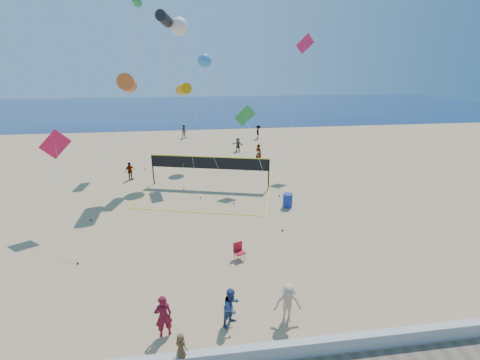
{
  "coord_description": "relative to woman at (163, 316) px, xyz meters",
  "views": [
    {
      "loc": [
        -0.25,
        -10.89,
        9.41
      ],
      "look_at": [
        1.47,
        2.0,
        4.64
      ],
      "focal_mm": 24.0,
      "sensor_mm": 36.0,
      "label": 1
    }
  ],
  "objects": [
    {
      "name": "toddler",
      "position": [
        0.69,
        -1.55,
        0.18
      ],
      "size": [
        0.51,
        0.47,
        0.88
      ],
      "primitive_type": "imported",
      "rotation": [
        0.0,
        0.0,
        2.54
      ],
      "color": "brown",
      "rests_on": "seawall"
    },
    {
      "name": "kite_5",
      "position": [
        10.99,
        19.54,
        9.45
      ],
      "size": [
        4.78,
        8.16,
        11.85
      ],
      "rotation": [
        0.0,
        0.0,
        0.33
      ],
      "color": "#C71D4F",
      "rests_on": "ground"
    },
    {
      "name": "far_person_4",
      "position": [
        9.4,
        31.41,
        0.01
      ],
      "size": [
        0.79,
        1.21,
        1.76
      ],
      "primitive_type": "imported",
      "rotation": [
        0.0,
        0.0,
        1.45
      ],
      "color": "gray",
      "rests_on": "ground"
    },
    {
      "name": "kite_3",
      "position": [
        -6.56,
        9.67,
        3.95
      ],
      "size": [
        2.92,
        4.96,
        5.91
      ],
      "rotation": [
        0.0,
        0.0,
        0.22
      ],
      "color": "#DD1443",
      "rests_on": "ground"
    },
    {
      "name": "bystander_a",
      "position": [
        2.49,
        0.21,
        -0.07
      ],
      "size": [
        0.97,
        0.96,
        1.59
      ],
      "primitive_type": "imported",
      "rotation": [
        0.0,
        0.0,
        0.74
      ],
      "color": "navy",
      "rests_on": "ground"
    },
    {
      "name": "kite_6",
      "position": [
        0.42,
        20.02,
        11.34
      ],
      "size": [
        1.76,
        6.52,
        12.93
      ],
      "rotation": [
        0.0,
        0.0,
        0.27
      ],
      "color": "white",
      "rests_on": "ground"
    },
    {
      "name": "bystander_b",
      "position": [
        4.63,
        0.09,
        -0.04
      ],
      "size": [
        1.11,
        0.7,
        1.65
      ],
      "primitive_type": "imported",
      "rotation": [
        0.0,
        0.0,
        -0.08
      ],
      "color": "tan",
      "rests_on": "ground"
    },
    {
      "name": "woman",
      "position": [
        0.0,
        0.0,
        0.0
      ],
      "size": [
        0.73,
        0.59,
        1.73
      ],
      "primitive_type": "imported",
      "rotation": [
        0.0,
        0.0,
        3.45
      ],
      "color": "maroon",
      "rests_on": "ground"
    },
    {
      "name": "kite_2",
      "position": [
        0.58,
        17.13,
        6.58
      ],
      "size": [
        3.99,
        7.06,
        7.99
      ],
      "rotation": [
        0.0,
        0.0,
        0.3
      ],
      "color": "orange",
      "rests_on": "ground"
    },
    {
      "name": "far_person_2",
      "position": [
        7.42,
        20.79,
        0.09
      ],
      "size": [
        0.8,
        0.82,
        1.9
      ],
      "primitive_type": "imported",
      "rotation": [
        0.0,
        0.0,
        2.31
      ],
      "color": "gray",
      "rests_on": "ground"
    },
    {
      "name": "volleyball_net",
      "position": [
        2.32,
        14.74,
        0.9
      ],
      "size": [
        11.65,
        11.54,
        2.55
      ],
      "rotation": [
        0.0,
        0.0,
        -0.26
      ],
      "color": "black",
      "rests_on": "ground"
    },
    {
      "name": "kite_7",
      "position": [
        2.48,
        22.6,
        8.72
      ],
      "size": [
        4.14,
        5.08,
        10.24
      ],
      "rotation": [
        0.0,
        0.0,
        0.17
      ],
      "color": "#3488CC",
      "rests_on": "ground"
    },
    {
      "name": "ground",
      "position": [
        1.77,
        1.5,
        -0.86
      ],
      "size": [
        120.0,
        120.0,
        0.0
      ],
      "primitive_type": "plane",
      "color": "tan",
      "rests_on": "ground"
    },
    {
      "name": "kite_1",
      "position": [
        -0.64,
        18.9,
        11.76
      ],
      "size": [
        2.82,
        7.47,
        13.19
      ],
      "rotation": [
        0.0,
        0.0,
        -0.21
      ],
      "color": "black",
      "rests_on": "ground"
    },
    {
      "name": "far_person_1",
      "position": [
        5.94,
        25.42,
        -0.1
      ],
      "size": [
        1.43,
        1.14,
        1.52
      ],
      "primitive_type": "imported",
      "rotation": [
        0.0,
        0.0,
        -0.57
      ],
      "color": "gray",
      "rests_on": "ground"
    },
    {
      "name": "ocean",
      "position": [
        1.77,
        63.5,
        -0.85
      ],
      "size": [
        140.0,
        50.0,
        0.03
      ],
      "primitive_type": "cube",
      "color": "navy",
      "rests_on": "ground"
    },
    {
      "name": "trash_barrel",
      "position": [
        7.47,
        10.24,
        -0.38
      ],
      "size": [
        0.68,
        0.68,
        0.97
      ],
      "primitive_type": "cylinder",
      "rotation": [
        0.0,
        0.0,
        -0.04
      ],
      "color": "navy",
      "rests_on": "ground"
    },
    {
      "name": "far_person_3",
      "position": [
        -0.19,
        32.92,
        0.01
      ],
      "size": [
        0.99,
        0.85,
        1.75
      ],
      "primitive_type": "imported",
      "rotation": [
        0.0,
        0.0,
        0.25
      ],
      "color": "gray",
      "rests_on": "ground"
    },
    {
      "name": "seawall",
      "position": [
        1.77,
        -1.5,
        -0.56
      ],
      "size": [
        32.0,
        0.3,
        0.6
      ],
      "primitive_type": "cube",
      "color": "#ACABA7",
      "rests_on": "ground"
    },
    {
      "name": "kite_0",
      "position": [
        -3.19,
        14.72,
        7.19
      ],
      "size": [
        2.98,
        6.29,
        8.79
      ],
      "rotation": [
        0.0,
        0.0,
        0.1
      ],
      "color": "#D3581F",
      "rests_on": "ground"
    },
    {
      "name": "far_person_0",
      "position": [
        -4.33,
        17.37,
        -0.09
      ],
      "size": [
        0.91,
        0.91,
        1.55
      ],
      "primitive_type": "imported",
      "rotation": [
        0.0,
        0.0,
        0.78
      ],
      "color": "gray",
      "rests_on": "ground"
    },
    {
      "name": "kite_4",
      "position": [
        5.21,
        14.41,
        4.47
      ],
      "size": [
        1.98,
        8.05,
        6.46
      ],
      "rotation": [
        0.0,
        0.0,
        0.28
      ],
      "color": "green",
      "rests_on": "ground"
    },
    {
      "name": "kite_8",
      "position": [
        -3.36,
        23.76,
        13.78
      ],
      "size": [
        0.77,
        4.5,
        15.17
      ],
      "rotation": [
        0.0,
        0.0,
        0.01
      ],
      "color": "green",
      "rests_on": "ground"
    },
    {
      "name": "camp_chair",
      "position": [
        3.31,
        4.49,
        -0.35
      ],
      "size": [
        0.61,
        0.71,
        1.01
      ],
      "rotation": [
        0.0,
        0.0,
        0.35
      ],
      "color": "#B41421",
      "rests_on": "ground"
    }
  ]
}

